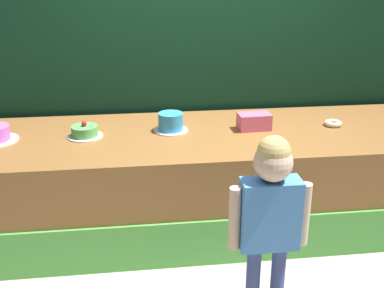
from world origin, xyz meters
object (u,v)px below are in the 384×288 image
pink_box (254,121)px  cake_center_left (85,132)px  child_figure (270,208)px  cake_center_right (171,123)px  donut (333,123)px

pink_box → cake_center_left: size_ratio=0.94×
child_figure → cake_center_left: bearing=132.1°
pink_box → cake_center_right: cake_center_right is taller
pink_box → donut: 0.66m
child_figure → cake_center_right: bearing=109.3°
child_figure → donut: bearing=54.8°
pink_box → donut: bearing=0.5°
cake_center_right → cake_center_left: bearing=-175.4°
cake_center_right → child_figure: bearing=-70.7°
child_figure → cake_center_right: 1.35m
donut → cake_center_left: 1.98m
donut → pink_box: bearing=-179.5°
donut → cake_center_left: bearing=-179.6°
pink_box → cake_center_right: bearing=176.3°
child_figure → pink_box: 1.25m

